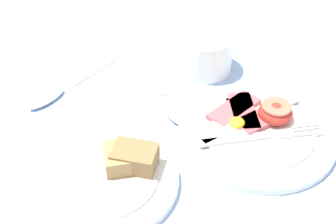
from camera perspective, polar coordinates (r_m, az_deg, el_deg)
ground_plane at (r=0.66m, az=3.65°, el=-6.19°), size 3.00×3.00×0.00m
breakfast_plate at (r=0.71m, az=10.72°, el=-1.97°), size 0.23×0.23×0.04m
bread_plate at (r=0.63m, az=-7.15°, el=-7.74°), size 0.20×0.20×0.04m
sugar_cup at (r=0.82m, az=4.49°, el=7.34°), size 0.10×0.10×0.07m
teaspoon_by_saucer at (r=0.80m, az=-13.12°, el=2.53°), size 0.17×0.12×0.01m
teaspoon_near_cup at (r=0.76m, az=-0.22°, el=1.20°), size 0.04×0.19×0.01m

